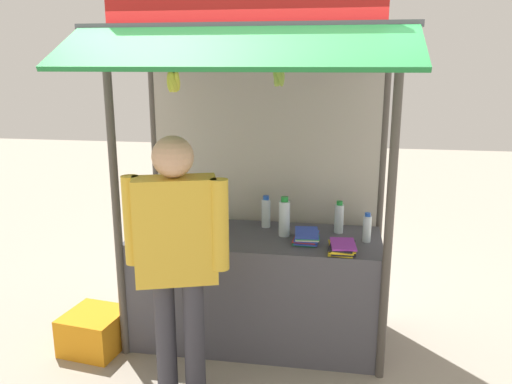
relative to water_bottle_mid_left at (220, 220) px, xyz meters
name	(u,v)px	position (x,y,z in m)	size (l,w,h in m)	color
ground_plane	(256,337)	(0.29, -0.03, -0.98)	(20.00, 20.00, 0.00)	#9E9384
stall_counter	(256,288)	(0.29, -0.03, -0.54)	(1.92, 0.77, 0.88)	#4C4C56
stall_structure	(258,131)	(0.29, 0.06, 0.70)	(2.12, 1.57, 2.78)	#4C4742
water_bottle_mid_left	(220,220)	(0.00, 0.00, 0.00)	(0.06, 0.06, 0.22)	silver
water_bottle_left	(367,228)	(1.13, -0.03, 0.00)	(0.06, 0.06, 0.23)	silver
water_bottle_rear_center	(266,212)	(0.34, 0.20, 0.02)	(0.07, 0.07, 0.26)	silver
water_bottle_center	(284,218)	(0.51, 0.00, 0.04)	(0.09, 0.09, 0.31)	silver
water_bottle_front_right	(339,218)	(0.93, 0.15, 0.02)	(0.07, 0.07, 0.26)	silver
magazine_stack_front_left	(307,236)	(0.69, -0.09, -0.07)	(0.20, 0.30, 0.07)	green
magazine_stack_far_right	(342,247)	(0.95, -0.28, -0.07)	(0.21, 0.29, 0.06)	yellow
magazine_stack_back_left	(162,237)	(-0.39, -0.28, -0.07)	(0.23, 0.24, 0.07)	green
banana_bunch_leftmost	(279,75)	(0.52, -0.52, 1.13)	(0.09, 0.09, 0.26)	#332D23
banana_bunch_inner_right	(173,81)	(-0.17, -0.52, 1.09)	(0.10, 0.10, 0.30)	#332D23
vendor_person	(176,248)	(-0.07, -0.88, 0.08)	(0.67, 0.36, 1.77)	#383842
plastic_crate	(95,331)	(-0.93, -0.40, -0.83)	(0.43, 0.43, 0.30)	orange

